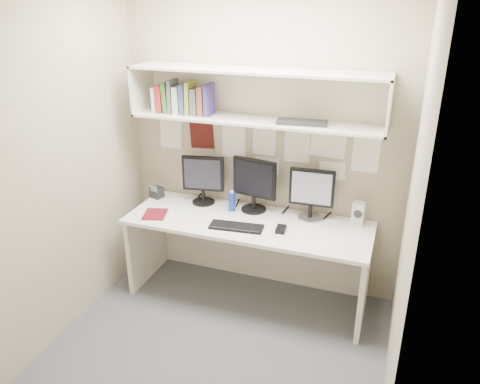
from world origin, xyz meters
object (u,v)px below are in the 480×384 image
(speaker, at_px, (358,214))
(maroon_notebook, at_px, (155,214))
(monitor_right, at_px, (312,192))
(keyboard, at_px, (236,227))
(monitor_left, at_px, (203,177))
(monitor_center, at_px, (254,183))
(desk_phone, at_px, (157,192))
(desk, at_px, (248,259))

(speaker, bearing_deg, maroon_notebook, -162.17)
(monitor_right, distance_m, keyboard, 0.67)
(monitor_left, height_order, speaker, monitor_left)
(monitor_center, bearing_deg, speaker, 10.50)
(monitor_center, distance_m, keyboard, 0.45)
(monitor_left, distance_m, maroon_notebook, 0.53)
(monitor_left, height_order, desk_phone, monitor_left)
(keyboard, relative_size, desk_phone, 3.26)
(keyboard, bearing_deg, desk, 68.17)
(keyboard, height_order, maroon_notebook, keyboard)
(speaker, height_order, desk_phone, speaker)
(maroon_notebook, bearing_deg, keyboard, -16.04)
(desk, height_order, desk_phone, desk_phone)
(monitor_center, distance_m, monitor_right, 0.49)
(monitor_left, xyz_separation_m, monitor_center, (0.47, -0.00, 0.01))
(monitor_right, bearing_deg, desk, -157.23)
(speaker, xyz_separation_m, desk_phone, (-1.79, -0.05, -0.04))
(keyboard, bearing_deg, desk_phone, 153.62)
(monitor_right, distance_m, desk_phone, 1.42)
(monitor_center, xyz_separation_m, maroon_notebook, (-0.75, -0.38, -0.24))
(keyboard, height_order, desk_phone, desk_phone)
(desk, distance_m, speaker, 0.99)
(monitor_left, distance_m, speaker, 1.35)
(desk, bearing_deg, keyboard, -105.95)
(keyboard, relative_size, speaker, 2.22)
(maroon_notebook, height_order, desk_phone, desk_phone)
(monitor_left, relative_size, monitor_right, 1.00)
(monitor_right, relative_size, maroon_notebook, 1.91)
(monitor_left, bearing_deg, desk, -34.24)
(desk, height_order, keyboard, keyboard)
(monitor_center, xyz_separation_m, desk_phone, (-0.92, -0.04, -0.20))
(speaker, relative_size, desk_phone, 1.47)
(desk, bearing_deg, monitor_center, 95.79)
(desk, relative_size, speaker, 10.47)
(desk, relative_size, monitor_left, 4.69)
(desk, xyz_separation_m, monitor_left, (-0.49, 0.22, 0.60))
(maroon_notebook, bearing_deg, speaker, -2.74)
(monitor_right, bearing_deg, keyboard, -145.98)
(keyboard, bearing_deg, monitor_left, 133.89)
(desk_phone, bearing_deg, desk, 7.65)
(desk, distance_m, monitor_right, 0.79)
(desk, xyz_separation_m, desk_phone, (-0.94, 0.18, 0.41))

